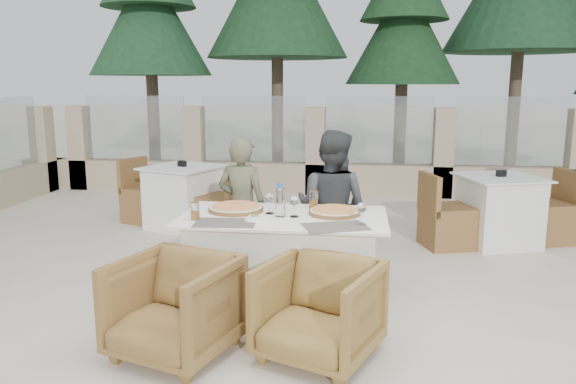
# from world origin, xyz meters

# --- Properties ---
(ground) EXTENTS (80.00, 80.00, 0.00)m
(ground) POSITION_xyz_m (0.00, 0.00, 0.00)
(ground) COLOR beige
(ground) RESTS_ON ground
(sand_patch) EXTENTS (30.00, 16.00, 0.01)m
(sand_patch) POSITION_xyz_m (0.00, 14.00, 0.01)
(sand_patch) COLOR beige
(sand_patch) RESTS_ON ground
(perimeter_wall_far) EXTENTS (10.00, 0.34, 1.60)m
(perimeter_wall_far) POSITION_xyz_m (0.00, 4.80, 0.80)
(perimeter_wall_far) COLOR tan
(perimeter_wall_far) RESTS_ON ground
(pine_far_left) EXTENTS (2.42, 2.42, 5.50)m
(pine_far_left) POSITION_xyz_m (-3.50, 7.00, 2.75)
(pine_far_left) COLOR #1F4828
(pine_far_left) RESTS_ON ground
(pine_mid_left) EXTENTS (2.86, 2.86, 6.50)m
(pine_mid_left) POSITION_xyz_m (-1.00, 7.50, 3.25)
(pine_mid_left) COLOR #1C4323
(pine_mid_left) RESTS_ON ground
(pine_centre) EXTENTS (2.20, 2.20, 5.00)m
(pine_centre) POSITION_xyz_m (1.50, 7.20, 2.50)
(pine_centre) COLOR #1B4020
(pine_centre) RESTS_ON ground
(dining_table) EXTENTS (1.60, 0.90, 0.77)m
(dining_table) POSITION_xyz_m (0.11, 0.04, 0.39)
(dining_table) COLOR white
(dining_table) RESTS_ON ground
(placemat_near_left) EXTENTS (0.47, 0.33, 0.00)m
(placemat_near_left) POSITION_xyz_m (-0.29, -0.24, 0.77)
(placemat_near_left) COLOR #605952
(placemat_near_left) RESTS_ON dining_table
(placemat_near_right) EXTENTS (0.53, 0.44, 0.00)m
(placemat_near_right) POSITION_xyz_m (0.53, -0.25, 0.77)
(placemat_near_right) COLOR #635D55
(placemat_near_right) RESTS_ON dining_table
(pizza_left) EXTENTS (0.56, 0.56, 0.06)m
(pizza_left) POSITION_xyz_m (-0.29, 0.16, 0.80)
(pizza_left) COLOR #E74E1F
(pizza_left) RESTS_ON dining_table
(pizza_right) EXTENTS (0.42, 0.42, 0.05)m
(pizza_right) POSITION_xyz_m (0.50, 0.13, 0.80)
(pizza_right) COLOR #CA4E1B
(pizza_right) RESTS_ON dining_table
(water_bottle) EXTENTS (0.09, 0.09, 0.26)m
(water_bottle) POSITION_xyz_m (0.09, 0.01, 0.90)
(water_bottle) COLOR #A8CBDD
(water_bottle) RESTS_ON dining_table
(wine_glass_centre) EXTENTS (0.09, 0.09, 0.18)m
(wine_glass_centre) POSITION_xyz_m (-0.01, 0.09, 0.86)
(wine_glass_centre) COLOR silver
(wine_glass_centre) RESTS_ON dining_table
(wine_glass_near) EXTENTS (0.09, 0.09, 0.18)m
(wine_glass_near) POSITION_xyz_m (0.20, 0.01, 0.86)
(wine_glass_near) COLOR white
(wine_glass_near) RESTS_ON dining_table
(wine_glass_corner) EXTENTS (0.08, 0.08, 0.18)m
(wine_glass_corner) POSITION_xyz_m (0.71, -0.17, 0.86)
(wine_glass_corner) COLOR white
(wine_glass_corner) RESTS_ON dining_table
(beer_glass_left) EXTENTS (0.07, 0.07, 0.13)m
(beer_glass_left) POSITION_xyz_m (-0.53, -0.17, 0.84)
(beer_glass_left) COLOR orange
(beer_glass_left) RESTS_ON dining_table
(beer_glass_right) EXTENTS (0.08, 0.08, 0.15)m
(beer_glass_right) POSITION_xyz_m (0.32, 0.32, 0.84)
(beer_glass_right) COLOR orange
(beer_glass_right) RESTS_ON dining_table
(olive_dish) EXTENTS (0.12, 0.12, 0.04)m
(olive_dish) POSITION_xyz_m (-0.09, -0.14, 0.79)
(olive_dish) COLOR white
(olive_dish) RESTS_ON dining_table
(armchair_far_left) EXTENTS (0.73, 0.74, 0.55)m
(armchair_far_left) POSITION_xyz_m (-0.44, 0.78, 0.27)
(armchair_far_left) COLOR #9C6338
(armchair_far_left) RESTS_ON ground
(armchair_far_right) EXTENTS (0.81, 0.83, 0.62)m
(armchair_far_right) POSITION_xyz_m (0.34, 0.74, 0.31)
(armchair_far_right) COLOR #986137
(armchair_far_right) RESTS_ON ground
(armchair_near_left) EXTENTS (0.91, 0.93, 0.67)m
(armchair_near_left) POSITION_xyz_m (-0.50, -0.81, 0.33)
(armchair_near_left) COLOR olive
(armchair_near_left) RESTS_ON ground
(armchair_near_right) EXTENTS (0.92, 0.93, 0.65)m
(armchair_near_right) POSITION_xyz_m (0.44, -0.73, 0.33)
(armchair_near_right) COLOR olive
(armchair_near_right) RESTS_ON ground
(diner_left) EXTENTS (0.54, 0.43, 1.32)m
(diner_left) POSITION_xyz_m (-0.36, 0.74, 0.66)
(diner_left) COLOR #5B5D43
(diner_left) RESTS_ON ground
(diner_right) EXTENTS (0.81, 0.73, 1.38)m
(diner_right) POSITION_xyz_m (0.45, 0.70, 0.69)
(diner_right) COLOR #383C3E
(diner_right) RESTS_ON ground
(bg_table_a) EXTENTS (1.83, 1.37, 0.77)m
(bg_table_a) POSITION_xyz_m (-1.47, 2.46, 0.39)
(bg_table_a) COLOR white
(bg_table_a) RESTS_ON ground
(bg_table_b) EXTENTS (1.81, 1.26, 0.77)m
(bg_table_b) POSITION_xyz_m (2.25, 2.17, 0.39)
(bg_table_b) COLOR white
(bg_table_b) RESTS_ON ground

